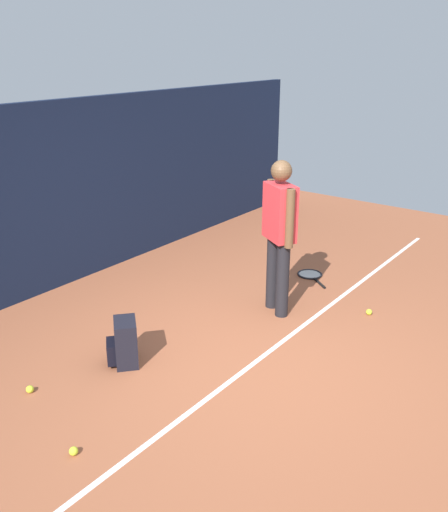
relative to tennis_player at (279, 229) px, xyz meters
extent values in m
plane|color=#9E5638|center=(-1.07, -0.47, -0.97)|extent=(12.00, 12.00, 0.00)
cube|color=#141E38|center=(-1.07, 2.53, 0.14)|extent=(10.00, 0.10, 2.22)
cube|color=white|center=(-1.07, -0.42, -0.96)|extent=(9.00, 0.05, 0.00)
cylinder|color=black|center=(-0.06, -0.10, -0.54)|extent=(0.14, 0.14, 0.85)
cylinder|color=black|center=(0.06, 0.10, -0.54)|extent=(0.14, 0.14, 0.85)
cube|color=red|center=(0.00, 0.00, 0.18)|extent=(0.39, 0.46, 0.60)
sphere|color=brown|center=(0.00, 0.00, 0.62)|extent=(0.22, 0.22, 0.22)
cylinder|color=brown|center=(-0.11, -0.19, 0.17)|extent=(0.09, 0.09, 0.62)
cylinder|color=brown|center=(0.11, 0.19, 0.17)|extent=(0.09, 0.09, 0.62)
cylinder|color=black|center=(0.95, -0.04, -0.95)|extent=(0.21, 0.26, 0.03)
torus|color=black|center=(1.13, 0.20, -0.95)|extent=(0.45, 0.45, 0.02)
cylinder|color=#B2B2B2|center=(1.13, 0.20, -0.95)|extent=(0.39, 0.39, 0.00)
cube|color=black|center=(-1.78, 0.53, -0.75)|extent=(0.35, 0.36, 0.44)
cube|color=black|center=(-1.88, 0.62, -0.83)|extent=(0.20, 0.22, 0.20)
sphere|color=#CCE033|center=(-2.62, 0.85, -0.93)|extent=(0.07, 0.07, 0.07)
sphere|color=#CCE033|center=(-2.89, -0.08, -0.93)|extent=(0.07, 0.07, 0.07)
sphere|color=#CCE033|center=(0.53, -0.87, -0.93)|extent=(0.07, 0.07, 0.07)
camera|label=1|loc=(-4.81, -2.92, 1.84)|focal=38.91mm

